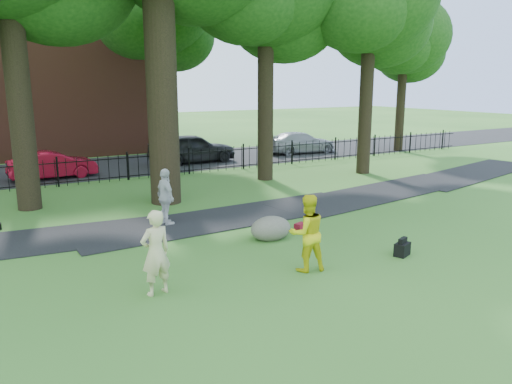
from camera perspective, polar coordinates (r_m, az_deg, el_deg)
ground at (r=12.75m, az=0.77°, el=-7.63°), size 120.00×120.00×0.00m
footpath at (r=16.47m, az=-3.20°, el=-2.98°), size 36.07×3.85×0.03m
street at (r=27.34m, az=-16.69°, el=2.73°), size 80.00×7.00×0.02m
iron_fence at (r=23.42m, az=-14.46°, el=2.79°), size 44.00×0.04×1.20m
woman at (r=10.64m, az=-11.40°, el=-6.81°), size 0.74×0.55×1.83m
man at (r=11.78m, az=5.85°, el=-4.68°), size 1.02×0.87×1.85m
pedestrian at (r=15.68m, az=-10.28°, el=-0.59°), size 0.50×1.07×1.79m
boulder at (r=14.23m, az=1.70°, el=-3.97°), size 1.48×1.33×0.71m
backpack at (r=13.46m, az=16.36°, el=-6.30°), size 0.52×0.43×0.34m
red_bag at (r=15.04m, az=5.09°, el=-4.03°), size 0.41×0.33×0.25m
red_sedan at (r=24.84m, az=-22.22°, el=2.87°), size 3.92×1.54×1.27m
grey_car at (r=27.76m, az=-7.33°, el=4.99°), size 4.81×2.02×1.62m
silver_car at (r=31.48m, az=5.10°, el=5.65°), size 4.70×2.23×1.32m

